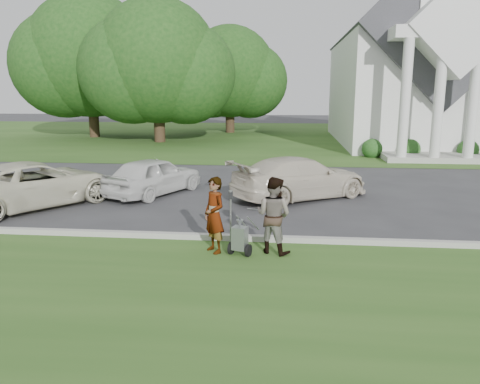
# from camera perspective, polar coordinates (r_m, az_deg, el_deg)

# --- Properties ---
(ground) EXTENTS (120.00, 120.00, 0.00)m
(ground) POSITION_cam_1_polar(r_m,az_deg,el_deg) (10.79, 0.68, -6.93)
(ground) COLOR #333335
(ground) RESTS_ON ground
(grass_strip) EXTENTS (80.00, 7.00, 0.01)m
(grass_strip) POSITION_cam_1_polar(r_m,az_deg,el_deg) (8.04, -1.27, -13.92)
(grass_strip) COLOR #2D521C
(grass_strip) RESTS_ON ground
(church_lawn) EXTENTS (80.00, 30.00, 0.01)m
(church_lawn) POSITION_cam_1_polar(r_m,az_deg,el_deg) (37.33, 4.37, 6.80)
(church_lawn) COLOR #2D521C
(church_lawn) RESTS_ON ground
(curb) EXTENTS (80.00, 0.18, 0.15)m
(curb) POSITION_cam_1_polar(r_m,az_deg,el_deg) (11.29, 0.93, -5.65)
(curb) COLOR #9E9E93
(curb) RESTS_ON ground
(church) EXTENTS (9.19, 19.00, 24.10)m
(church) POSITION_cam_1_polar(r_m,az_deg,el_deg) (34.33, 20.15, 15.55)
(church) COLOR white
(church) RESTS_ON ground
(tree_left) EXTENTS (10.63, 8.40, 9.71)m
(tree_left) POSITION_cam_1_polar(r_m,az_deg,el_deg) (33.39, -10.07, 14.78)
(tree_left) COLOR #332316
(tree_left) RESTS_ON ground
(tree_far) EXTENTS (11.64, 9.20, 10.73)m
(tree_far) POSITION_cam_1_polar(r_m,az_deg,el_deg) (38.23, -17.84, 14.93)
(tree_far) COLOR #332316
(tree_far) RESTS_ON ground
(tree_back) EXTENTS (9.61, 7.60, 8.89)m
(tree_back) POSITION_cam_1_polar(r_m,az_deg,el_deg) (40.46, -1.26, 13.95)
(tree_back) COLOR #332316
(tree_back) RESTS_ON ground
(striping_cart) EXTENTS (0.66, 1.01, 0.88)m
(striping_cart) POSITION_cam_1_polar(r_m,az_deg,el_deg) (10.26, -0.00, -5.74)
(striping_cart) COLOR black
(striping_cart) RESTS_ON ground
(person_left) EXTENTS (0.71, 0.74, 1.70)m
(person_left) POSITION_cam_1_polar(r_m,az_deg,el_deg) (10.33, -3.15, -2.90)
(person_left) COLOR #999999
(person_left) RESTS_ON ground
(person_right) EXTENTS (1.03, 0.95, 1.71)m
(person_right) POSITION_cam_1_polar(r_m,az_deg,el_deg) (10.32, 4.10, -2.91)
(person_right) COLOR #999999
(person_right) RESTS_ON ground
(parking_meter_near) EXTENTS (0.10, 0.09, 1.35)m
(parking_meter_near) POSITION_cam_1_polar(r_m,az_deg,el_deg) (10.59, -1.15, -2.48)
(parking_meter_near) COLOR gray
(parking_meter_near) RESTS_ON ground
(car_a) EXTENTS (4.86, 5.50, 1.41)m
(car_a) POSITION_cam_1_polar(r_m,az_deg,el_deg) (15.86, -23.68, 0.90)
(car_a) COLOR beige
(car_a) RESTS_ON ground
(car_b) EXTENTS (3.07, 4.19, 1.33)m
(car_b) POSITION_cam_1_polar(r_m,az_deg,el_deg) (16.44, -10.45, 1.95)
(car_b) COLOR silver
(car_b) RESTS_ON ground
(car_c) EXTENTS (5.07, 4.36, 1.40)m
(car_c) POSITION_cam_1_polar(r_m,az_deg,el_deg) (15.72, 7.35, 1.73)
(car_c) COLOR beige
(car_c) RESTS_ON ground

